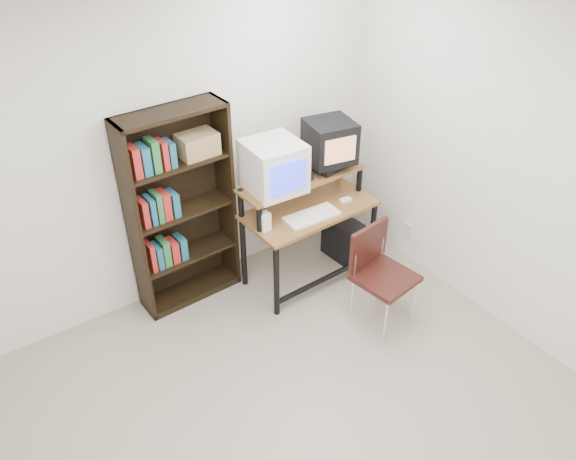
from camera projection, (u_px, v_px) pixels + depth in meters
floor at (312, 442)px, 3.76m from camera, size 4.00×4.00×0.01m
ceiling at (327, 52)px, 2.28m from camera, size 4.00×4.00×0.01m
back_wall at (162, 155)px, 4.37m from camera, size 4.00×0.01×2.60m
right_wall at (543, 188)px, 3.96m from camera, size 0.01×4.00×2.60m
computer_desk at (308, 212)px, 4.84m from camera, size 1.17×0.61×0.98m
crt_monitor at (274, 166)px, 4.48m from camera, size 0.45×0.46×0.41m
vcr at (330, 163)px, 4.88m from camera, size 0.40×0.32×0.08m
crt_tv at (330, 141)px, 4.74m from camera, size 0.44×0.43×0.36m
cd_spindle at (307, 177)px, 4.71m from camera, size 0.15×0.15×0.05m
keyboard at (312, 217)px, 4.68m from camera, size 0.48×0.23×0.03m
mousepad at (344, 202)px, 4.90m from camera, size 0.23×0.20×0.01m
mouse at (345, 200)px, 4.88m from camera, size 0.11×0.07×0.03m
desk_speaker at (265, 222)px, 4.49m from camera, size 0.08×0.08×0.17m
pc_tower at (345, 240)px, 5.31m from camera, size 0.23×0.46×0.42m
school_chair at (379, 267)px, 4.45m from camera, size 0.49×0.49×0.86m
bookshelf at (180, 207)px, 4.52m from camera, size 0.87×0.32×1.72m
wall_outlet at (408, 229)px, 5.30m from camera, size 0.02×0.08×0.12m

